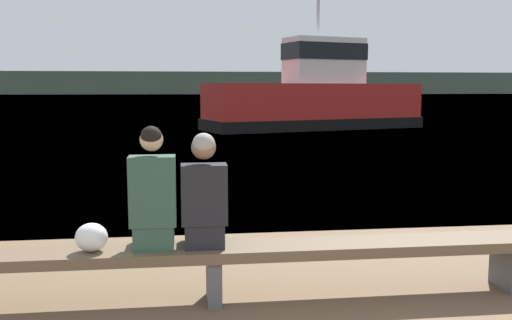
# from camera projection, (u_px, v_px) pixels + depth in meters

# --- Properties ---
(water_surface) EXTENTS (240.00, 240.00, 0.00)m
(water_surface) POSITION_uv_depth(u_px,v_px,m) (186.00, 96.00, 125.24)
(water_surface) COLOR #5684A3
(water_surface) RESTS_ON ground
(far_shoreline) EXTENTS (600.00, 12.00, 6.49)m
(far_shoreline) POSITION_uv_depth(u_px,v_px,m) (185.00, 83.00, 172.36)
(far_shoreline) COLOR #424738
(far_shoreline) RESTS_ON ground
(bench_main) EXTENTS (5.94, 0.45, 0.48)m
(bench_main) POSITION_uv_depth(u_px,v_px,m) (214.00, 257.00, 4.84)
(bench_main) COLOR brown
(bench_main) RESTS_ON ground
(person_left) EXTENTS (0.38, 0.42, 1.03)m
(person_left) POSITION_uv_depth(u_px,v_px,m) (153.00, 198.00, 4.73)
(person_left) COLOR #2D4C3D
(person_left) RESTS_ON bench_main
(person_right) EXTENTS (0.38, 0.42, 0.97)m
(person_right) POSITION_uv_depth(u_px,v_px,m) (204.00, 198.00, 4.78)
(person_right) COLOR black
(person_right) RESTS_ON bench_main
(shopping_bag) EXTENTS (0.26, 0.22, 0.24)m
(shopping_bag) POSITION_uv_depth(u_px,v_px,m) (91.00, 237.00, 4.67)
(shopping_bag) COLOR white
(shopping_bag) RESTS_ON bench_main
(tugboat_red) EXTENTS (10.32, 5.71, 7.33)m
(tugboat_red) POSITION_uv_depth(u_px,v_px,m) (316.00, 100.00, 25.37)
(tugboat_red) COLOR red
(tugboat_red) RESTS_ON water_surface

